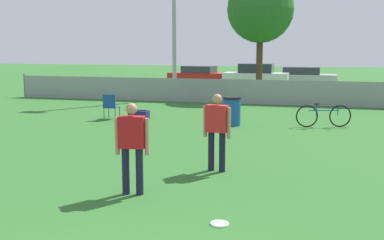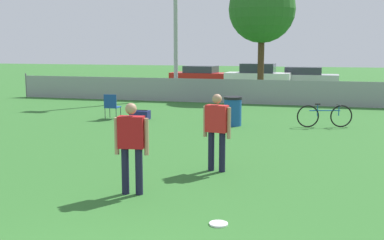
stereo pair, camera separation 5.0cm
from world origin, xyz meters
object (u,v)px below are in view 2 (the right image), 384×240
Objects in this scene: gear_bag_sideline at (140,115)px; parked_car_white at (258,76)px; parked_car_red at (201,75)px; tree_near_pole at (262,10)px; player_defender_red at (217,127)px; player_thrower_red at (132,142)px; frisbee_disc at (219,224)px; parked_car_silver at (303,77)px; trash_bin at (233,111)px; folding_chair_sideline at (112,105)px; bicycle_sideline at (325,116)px.

parked_car_white is (2.28, 14.02, 0.58)m from gear_bag_sideline.
tree_near_pole is at bearing -50.12° from parked_car_red.
gear_bag_sideline is at bearing 133.51° from player_defender_red.
tree_near_pole is 3.75× the size of player_thrower_red.
frisbee_disc is 24.86m from parked_car_silver.
trash_bin is (0.31, 7.78, -0.46)m from player_thrower_red.
tree_near_pole is at bearing 103.93° from player_defender_red.
trash_bin is at bearing -84.65° from parked_car_white.
folding_chair_sideline is at bearing 108.55° from player_thrower_red.
parked_car_red is (-0.85, 16.02, 0.13)m from folding_chair_sideline.
bicycle_sideline is 0.43× the size of parked_car_white.
parked_car_white is (-1.18, 14.53, 0.26)m from trash_bin.
tree_near_pole is at bearing -103.77° from parked_car_silver.
gear_bag_sideline is at bearing -107.13° from parked_car_silver.
parked_car_red is at bearing 124.48° from tree_near_pole.
folding_chair_sideline is at bearing 164.52° from bicycle_sideline.
parked_car_red is at bearing 105.04° from frisbee_disc.
parked_car_silver is at bearing 75.60° from tree_near_pole.
parked_car_white reaches higher than trash_bin.
gear_bag_sideline is (-6.36, 0.05, -0.22)m from bicycle_sideline.
frisbee_disc is 8.94m from trash_bin.
parked_car_silver is (0.05, 24.85, 0.63)m from frisbee_disc.
parked_car_white reaches higher than parked_car_red.
frisbee_disc is 0.31× the size of folding_chair_sideline.
frisbee_disc is at bearing 121.03° from folding_chair_sideline.
gear_bag_sideline is (-3.15, 8.29, -0.78)m from player_thrower_red.
player_defender_red is at bearing -85.93° from tree_near_pole.
parked_car_silver is at bearing 84.60° from trash_bin.
parked_car_red is (-5.28, 16.28, 0.16)m from trash_bin.
folding_chair_sideline is (-5.89, 9.07, 0.49)m from frisbee_disc.
folding_chair_sideline is 0.22× the size of parked_car_red.
frisbee_disc is 9.39m from bicycle_sideline.
bicycle_sideline is (3.21, 8.24, -0.56)m from player_thrower_red.
player_thrower_red is 7.80m from trash_bin.
folding_chair_sideline is 4.44m from trash_bin.
folding_chair_sideline is at bearing -115.32° from tree_near_pole.
player_thrower_red is 0.41× the size of parked_car_white.
parked_car_red is at bearing 157.59° from parked_car_white.
bicycle_sideline is at bearing -69.53° from tree_near_pole.
tree_near_pole is at bearing 81.36° from player_thrower_red.
player_defender_red reaches higher than parked_car_white.
player_defender_red reaches higher than bicycle_sideline.
gear_bag_sideline is at bearing -167.73° from folding_chair_sideline.
frisbee_disc is at bearing -62.17° from gear_bag_sideline.
player_thrower_red is 8.90m from gear_bag_sideline.
gear_bag_sideline is 0.16× the size of parked_car_silver.
parked_car_white is at bearing 105.31° from player_defender_red.
parked_car_white is 0.91× the size of parked_car_silver.
parked_car_white is at bearing -17.73° from parked_car_red.
player_defender_red is 6.67m from bicycle_sideline.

